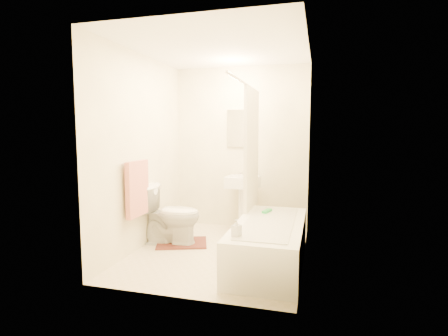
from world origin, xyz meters
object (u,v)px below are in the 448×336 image
(soap_bottle, at_px, (237,228))
(toilet, at_px, (171,215))
(bathtub, at_px, (269,243))
(sink, at_px, (243,201))
(bath_mat, at_px, (182,243))

(soap_bottle, bearing_deg, toilet, 139.04)
(bathtub, bearing_deg, soap_bottle, -111.51)
(toilet, distance_m, sink, 1.11)
(bath_mat, bearing_deg, soap_bottle, -45.52)
(toilet, height_order, bath_mat, toilet)
(sink, distance_m, bath_mat, 1.09)
(toilet, distance_m, bath_mat, 0.40)
(toilet, xyz_separation_m, bath_mat, (0.14, 0.02, -0.37))
(sink, bearing_deg, bath_mat, -125.16)
(bathtub, height_order, bath_mat, bathtub)
(toilet, relative_size, bath_mat, 1.23)
(sink, xyz_separation_m, bathtub, (0.54, -1.15, -0.21))
(toilet, height_order, soap_bottle, toilet)
(toilet, bearing_deg, soap_bottle, -135.46)
(bath_mat, height_order, soap_bottle, soap_bottle)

